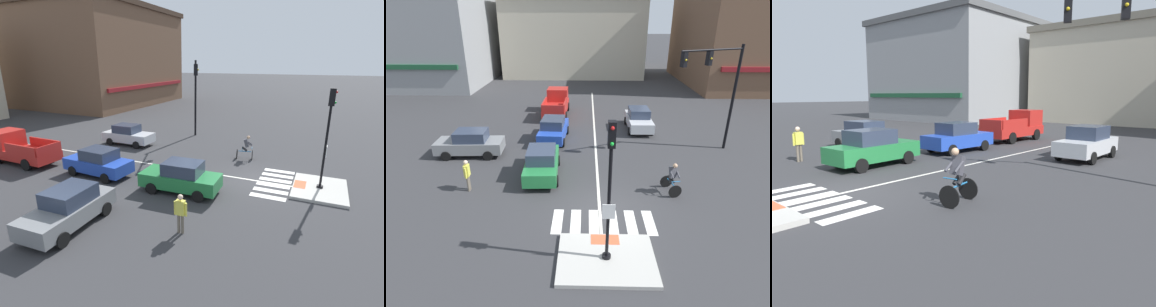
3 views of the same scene
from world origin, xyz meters
TOP-DOWN VIEW (x-y plane):
  - ground_plane at (0.00, 0.00)m, footprint 300.00×300.00m
  - traffic_island at (0.00, -3.17)m, footprint 3.53×2.68m
  - tactile_pad_front at (0.00, -2.18)m, footprint 1.10×0.60m
  - signal_pole at (0.00, -3.18)m, footprint 0.44×0.38m
  - crosswalk_stripe_a at (-1.98, -0.82)m, footprint 0.44×1.80m
  - crosswalk_stripe_b at (-1.19, -0.82)m, footprint 0.44×1.80m
  - crosswalk_stripe_c at (-0.40, -0.82)m, footprint 0.44×1.80m
  - crosswalk_stripe_d at (0.40, -0.82)m, footprint 0.44×1.80m
  - crosswalk_stripe_e at (1.19, -0.82)m, footprint 0.44×1.80m
  - crosswalk_stripe_f at (1.98, -0.82)m, footprint 0.44×1.80m
  - lane_centre_line at (-0.12, 10.00)m, footprint 0.14×28.00m
  - traffic_light_mast at (7.19, 7.17)m, footprint 4.18×2.01m
  - building_corner_left at (-2.61, 40.06)m, footprint 19.82×17.65m
  - building_far_block at (-22.50, 32.50)m, footprint 18.29×21.14m
  - car_grey_cross_left at (-8.04, 6.15)m, footprint 4.18×2.00m
  - car_blue_westbound_far at (-3.07, 8.97)m, footprint 2.01×4.18m
  - car_silver_eastbound_far at (3.29, 11.46)m, footprint 1.86×4.11m
  - car_green_westbound_near at (-3.17, 3.45)m, footprint 2.00×4.18m
  - pickup_truck_red_westbound_distant at (-3.42, 15.49)m, footprint 2.13×5.13m
  - cyclist at (3.49, 1.73)m, footprint 0.85×1.19m
  - pedestrian_at_curb_left at (-6.69, 1.73)m, footprint 0.24×0.55m

SIDE VIEW (x-z plane):
  - ground_plane at x=0.00m, z-range 0.00..0.00m
  - crosswalk_stripe_a at x=-1.98m, z-range 0.00..0.01m
  - crosswalk_stripe_b at x=-1.19m, z-range 0.00..0.01m
  - crosswalk_stripe_c at x=-0.40m, z-range 0.00..0.01m
  - crosswalk_stripe_d at x=0.40m, z-range 0.00..0.01m
  - crosswalk_stripe_e at x=1.19m, z-range 0.00..0.01m
  - crosswalk_stripe_f at x=1.98m, z-range 0.00..0.01m
  - lane_centre_line at x=-0.12m, z-range 0.00..0.01m
  - traffic_island at x=0.00m, z-range 0.00..0.15m
  - tactile_pad_front at x=0.00m, z-range 0.15..0.16m
  - car_grey_cross_left at x=-8.04m, z-range -0.01..1.63m
  - car_blue_westbound_far at x=-3.07m, z-range -0.01..1.63m
  - car_silver_eastbound_far at x=3.29m, z-range -0.01..1.63m
  - car_green_westbound_near at x=-3.17m, z-range -0.01..1.63m
  - cyclist at x=3.49m, z-range 0.03..1.71m
  - pickup_truck_red_westbound_distant at x=-3.42m, z-range -0.06..2.02m
  - pedestrian_at_curb_left at x=-6.69m, z-range 0.15..1.82m
  - signal_pole at x=0.00m, z-range 0.67..5.82m
  - traffic_light_mast at x=7.19m, z-range 1.26..7.90m
  - building_corner_left at x=-2.61m, z-range 0.02..10.93m
  - building_far_block at x=-22.50m, z-range 0.02..12.63m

